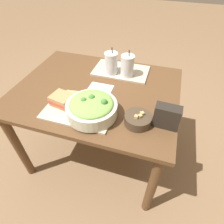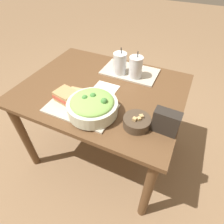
% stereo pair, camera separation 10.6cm
% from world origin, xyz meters
% --- Properties ---
extents(ground_plane, '(12.00, 12.00, 0.00)m').
position_xyz_m(ground_plane, '(0.00, 0.00, 0.00)').
color(ground_plane, '#846647').
extents(dining_table, '(1.12, 0.88, 0.73)m').
position_xyz_m(dining_table, '(0.00, 0.00, 0.62)').
color(dining_table, brown).
rests_on(dining_table, ground_plane).
extents(tray_near, '(0.42, 0.25, 0.01)m').
position_xyz_m(tray_near, '(-0.01, -0.25, 0.73)').
color(tray_near, '#BCB29E').
rests_on(tray_near, dining_table).
extents(tray_far, '(0.42, 0.25, 0.01)m').
position_xyz_m(tray_far, '(0.10, 0.27, 0.73)').
color(tray_far, '#BCB29E').
rests_on(tray_far, dining_table).
extents(salad_bowl, '(0.29, 0.29, 0.12)m').
position_xyz_m(salad_bowl, '(0.07, -0.25, 0.79)').
color(salad_bowl, beige).
rests_on(salad_bowl, tray_near).
extents(soup_bowl, '(0.15, 0.15, 0.07)m').
position_xyz_m(soup_bowl, '(0.34, -0.24, 0.76)').
color(soup_bowl, '#473828').
rests_on(soup_bowl, dining_table).
extents(sandwich_near, '(0.15, 0.13, 0.06)m').
position_xyz_m(sandwich_near, '(-0.13, -0.22, 0.77)').
color(sandwich_near, tan).
rests_on(sandwich_near, tray_near).
extents(baguette_near, '(0.12, 0.07, 0.06)m').
position_xyz_m(baguette_near, '(-0.07, -0.16, 0.77)').
color(baguette_near, tan).
rests_on(baguette_near, tray_near).
extents(drink_cup_dark, '(0.10, 0.10, 0.20)m').
position_xyz_m(drink_cup_dark, '(0.04, 0.21, 0.81)').
color(drink_cup_dark, silver).
rests_on(drink_cup_dark, tray_far).
extents(drink_cup_red, '(0.10, 0.10, 0.20)m').
position_xyz_m(drink_cup_red, '(0.16, 0.21, 0.81)').
color(drink_cup_red, silver).
rests_on(drink_cup_red, tray_far).
extents(chip_bag, '(0.14, 0.07, 0.14)m').
position_xyz_m(chip_bag, '(0.48, -0.21, 0.79)').
color(chip_bag, '#28231E').
rests_on(chip_bag, dining_table).
extents(napkin_folded, '(0.16, 0.12, 0.00)m').
position_xyz_m(napkin_folded, '(0.03, 0.01, 0.73)').
color(napkin_folded, silver).
rests_on(napkin_folded, dining_table).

